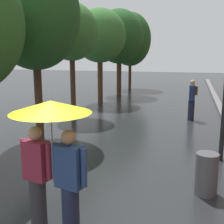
# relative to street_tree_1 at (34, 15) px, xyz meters

# --- Properties ---
(kerb_strip) EXTENTS (0.30, 36.00, 0.12)m
(kerb_strip) POSITION_rel_street_tree_1_xyz_m (6.18, 4.99, -3.82)
(kerb_strip) COLOR slate
(kerb_strip) RESTS_ON ground
(street_tree_1) EXTENTS (2.81, 2.81, 5.57)m
(street_tree_1) POSITION_rel_street_tree_1_xyz_m (0.00, 0.00, 0.00)
(street_tree_1) COLOR #473323
(street_tree_1) RESTS_ON ground
(street_tree_2) EXTENTS (2.22, 2.22, 4.83)m
(street_tree_2) POSITION_rel_street_tree_1_xyz_m (-0.23, 3.38, -0.28)
(street_tree_2) COLOR #473323
(street_tree_2) RESTS_ON ground
(street_tree_3) EXTENTS (2.87, 2.87, 5.13)m
(street_tree_3) POSITION_rel_street_tree_1_xyz_m (-0.23, 7.30, -0.23)
(street_tree_3) COLOR #473323
(street_tree_3) RESTS_ON ground
(street_tree_4) EXTENTS (3.15, 3.15, 5.50)m
(street_tree_4) POSITION_rel_street_tree_1_xyz_m (0.07, 10.42, -0.12)
(street_tree_4) COLOR #473323
(street_tree_4) RESTS_ON ground
(street_tree_5) EXTENTS (3.12, 3.12, 5.75)m
(street_tree_5) POSITION_rel_street_tree_1_xyz_m (0.07, 13.93, -0.13)
(street_tree_5) COLOR #473323
(street_tree_5) RESTS_ON ground
(couple_under_umbrella) EXTENTS (1.20, 1.19, 2.10)m
(couple_under_umbrella) POSITION_rel_street_tree_1_xyz_m (2.81, -4.63, -2.45)
(couple_under_umbrella) COLOR #2D2D33
(couple_under_umbrella) RESTS_ON ground
(litter_bin) EXTENTS (0.44, 0.44, 0.85)m
(litter_bin) POSITION_rel_street_tree_1_xyz_m (5.12, -2.68, -3.46)
(litter_bin) COLOR #4C4C51
(litter_bin) RESTS_ON ground
(pedestrian_walking_midground) EXTENTS (0.35, 0.59, 1.69)m
(pedestrian_walking_midground) POSITION_rel_street_tree_1_xyz_m (4.79, 4.01, -2.99)
(pedestrian_walking_midground) COLOR #1E233D
(pedestrian_walking_midground) RESTS_ON ground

